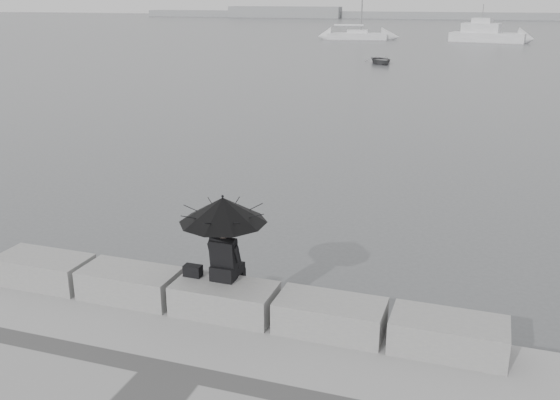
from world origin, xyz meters
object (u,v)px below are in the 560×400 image
at_px(dinghy, 381,60).
at_px(sailboat_left, 357,35).
at_px(seated_person, 223,217).
at_px(motor_cruiser, 488,34).

bearing_deg(dinghy, sailboat_left, 79.66).
height_order(seated_person, sailboat_left, sailboat_left).
xyz_separation_m(motor_cruiser, dinghy, (-7.70, -29.77, -0.61)).
height_order(seated_person, dinghy, seated_person).
bearing_deg(seated_person, sailboat_left, 100.88).
relative_size(seated_person, dinghy, 0.42).
xyz_separation_m(sailboat_left, motor_cruiser, (16.01, 0.28, 0.37)).
bearing_deg(sailboat_left, seated_person, -89.27).
bearing_deg(sailboat_left, dinghy, -84.03).
bearing_deg(dinghy, motor_cruiser, 49.43).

